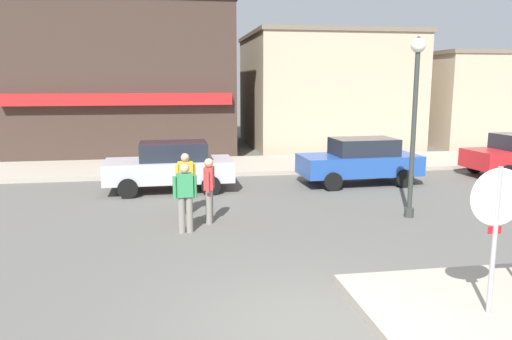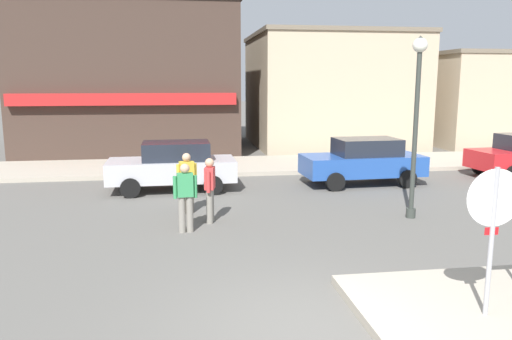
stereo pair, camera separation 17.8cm
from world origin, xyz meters
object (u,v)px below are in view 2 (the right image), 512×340
(parked_car_nearest, at_px, (173,165))
(pedestrian_kerb_side, at_px, (187,181))
(lamp_post, at_px, (417,102))
(pedestrian_crossing_near, at_px, (185,196))
(pedestrian_crossing_far, at_px, (210,188))
(stop_sign, at_px, (493,223))
(parked_car_second, at_px, (363,161))

(parked_car_nearest, height_order, pedestrian_kerb_side, pedestrian_kerb_side)
(lamp_post, bearing_deg, parked_car_nearest, 145.46)
(pedestrian_crossing_near, relative_size, pedestrian_kerb_side, 1.00)
(pedestrian_crossing_near, bearing_deg, pedestrian_kerb_side, 88.14)
(pedestrian_crossing_far, relative_size, pedestrian_kerb_side, 1.00)
(stop_sign, height_order, pedestrian_crossing_far, stop_sign)
(pedestrian_kerb_side, bearing_deg, stop_sign, -58.60)
(lamp_post, relative_size, pedestrian_crossing_near, 2.82)
(stop_sign, xyz_separation_m, pedestrian_crossing_near, (-4.21, 5.12, -0.65))
(lamp_post, bearing_deg, pedestrian_crossing_far, 176.46)
(lamp_post, relative_size, pedestrian_kerb_side, 2.82)
(parked_car_nearest, bearing_deg, pedestrian_crossing_far, -76.09)
(pedestrian_kerb_side, bearing_deg, lamp_post, -12.71)
(pedestrian_crossing_near, bearing_deg, stop_sign, -50.57)
(pedestrian_crossing_far, bearing_deg, pedestrian_kerb_side, 119.72)
(lamp_post, height_order, parked_car_nearest, lamp_post)
(parked_car_second, xyz_separation_m, pedestrian_crossing_far, (-5.38, -3.89, 0.06))
(lamp_post, height_order, pedestrian_crossing_near, lamp_post)
(pedestrian_crossing_near, bearing_deg, parked_car_nearest, 94.41)
(pedestrian_kerb_side, bearing_deg, pedestrian_crossing_far, -60.28)
(parked_car_second, distance_m, pedestrian_crossing_far, 6.64)
(lamp_post, bearing_deg, pedestrian_crossing_near, -175.88)
(lamp_post, xyz_separation_m, pedestrian_crossing_far, (-5.11, 0.32, -2.09))
(pedestrian_crossing_far, distance_m, pedestrian_kerb_side, 1.11)
(stop_sign, bearing_deg, pedestrian_kerb_side, 121.40)
(lamp_post, xyz_separation_m, pedestrian_kerb_side, (-5.66, 1.28, -2.09))
(lamp_post, height_order, parked_car_second, lamp_post)
(parked_car_nearest, distance_m, pedestrian_crossing_far, 3.98)
(parked_car_nearest, bearing_deg, stop_sign, -64.82)
(pedestrian_crossing_near, distance_m, pedestrian_kerb_side, 1.69)
(pedestrian_crossing_near, bearing_deg, parked_car_second, 37.69)
(stop_sign, xyz_separation_m, parked_car_second, (1.77, 9.74, -0.71))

